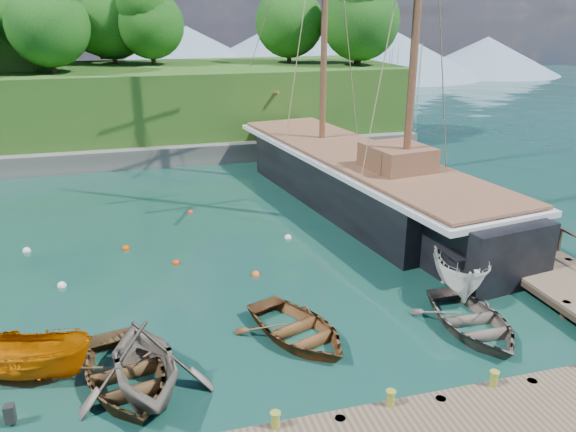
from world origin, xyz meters
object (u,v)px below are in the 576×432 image
object	(u,v)px
rowboat_2	(298,338)
schooner	(358,182)
motorboat_orange	(28,378)
cabin_boat_white	(457,285)
rowboat_1	(147,393)
rowboat_0	(126,385)
rowboat_3	(471,330)

from	to	relation	value
rowboat_2	schooner	distance (m)	14.10
motorboat_orange	cabin_boat_white	size ratio (longest dim) A/B	0.81
rowboat_1	motorboat_orange	bearing A→B (deg)	146.81
rowboat_0	cabin_boat_white	distance (m)	12.79
rowboat_0	cabin_boat_white	bearing A→B (deg)	2.52
rowboat_3	cabin_boat_white	distance (m)	3.25
rowboat_0	motorboat_orange	world-z (taller)	motorboat_orange
cabin_boat_white	schooner	world-z (taller)	schooner
rowboat_1	cabin_boat_white	xyz separation A→B (m)	(11.88, 3.45, 0.00)
rowboat_3	cabin_boat_white	size ratio (longest dim) A/B	0.87
rowboat_0	rowboat_2	size ratio (longest dim) A/B	1.07
rowboat_0	rowboat_1	size ratio (longest dim) A/B	1.08
rowboat_2	cabin_boat_white	size ratio (longest dim) A/B	0.85
cabin_boat_white	rowboat_0	bearing A→B (deg)	-143.27
rowboat_1	motorboat_orange	size ratio (longest dim) A/B	1.05
rowboat_0	rowboat_2	world-z (taller)	rowboat_0
rowboat_3	rowboat_0	bearing A→B (deg)	-178.67
rowboat_3	motorboat_orange	bearing A→B (deg)	176.90
cabin_boat_white	rowboat_1	bearing A→B (deg)	-140.32
rowboat_2	rowboat_3	world-z (taller)	rowboat_3
rowboat_2	cabin_boat_white	xyz separation A→B (m)	(7.04, 1.91, 0.00)
rowboat_0	schooner	world-z (taller)	schooner
rowboat_3	rowboat_1	bearing A→B (deg)	-175.87
rowboat_1	schooner	distance (m)	18.17
rowboat_1	cabin_boat_white	size ratio (longest dim) A/B	0.84
rowboat_3	cabin_boat_white	world-z (taller)	cabin_boat_white
rowboat_1	motorboat_orange	xyz separation A→B (m)	(-3.30, 1.61, 0.00)
rowboat_2	schooner	bearing A→B (deg)	38.61
rowboat_0	schooner	xyz separation A→B (m)	(12.42, 13.20, 1.22)
motorboat_orange	schooner	distance (m)	19.44
rowboat_1	cabin_boat_white	world-z (taller)	rowboat_1
rowboat_1	rowboat_3	xyz separation A→B (m)	(10.59, 0.48, 0.00)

